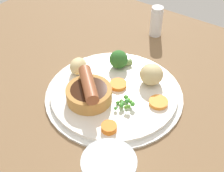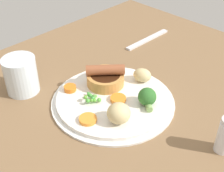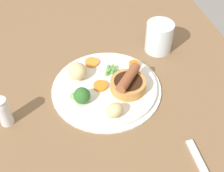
% 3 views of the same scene
% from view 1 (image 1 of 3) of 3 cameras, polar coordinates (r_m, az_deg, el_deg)
% --- Properties ---
extents(dining_table, '(1.10, 0.80, 0.03)m').
position_cam_1_polar(dining_table, '(0.64, 2.49, -4.36)').
color(dining_table, brown).
rests_on(dining_table, ground).
extents(dinner_plate, '(0.29, 0.29, 0.01)m').
position_cam_1_polar(dinner_plate, '(0.65, 0.38, -1.33)').
color(dinner_plate, silver).
rests_on(dinner_plate, dining_table).
extents(sausage_pudding, '(0.09, 0.09, 0.05)m').
position_cam_1_polar(sausage_pudding, '(0.61, -4.23, -1.15)').
color(sausage_pudding, '#BC8442').
rests_on(sausage_pudding, dinner_plate).
extents(pea_pile, '(0.04, 0.04, 0.02)m').
position_cam_1_polar(pea_pile, '(0.60, 2.49, -3.10)').
color(pea_pile, green).
rests_on(pea_pile, dinner_plate).
extents(broccoli_floret_near, '(0.05, 0.05, 0.04)m').
position_cam_1_polar(broccoli_floret_near, '(0.69, 1.31, 4.86)').
color(broccoli_floret_near, '#2D6628').
rests_on(broccoli_floret_near, dinner_plate).
extents(potato_chunk_0, '(0.06, 0.06, 0.04)m').
position_cam_1_polar(potato_chunk_0, '(0.65, 7.22, 2.14)').
color(potato_chunk_0, '#CCB77F').
rests_on(potato_chunk_0, dinner_plate).
extents(potato_chunk_1, '(0.05, 0.05, 0.03)m').
position_cam_1_polar(potato_chunk_1, '(0.68, -6.22, 3.65)').
color(potato_chunk_1, '#CCB77F').
rests_on(potato_chunk_1, dinner_plate).
extents(carrot_slice_0, '(0.05, 0.05, 0.01)m').
position_cam_1_polar(carrot_slice_0, '(0.65, 1.14, 0.26)').
color(carrot_slice_0, orange).
rests_on(carrot_slice_0, dinner_plate).
extents(carrot_slice_1, '(0.04, 0.04, 0.01)m').
position_cam_1_polar(carrot_slice_1, '(0.57, -0.55, -7.59)').
color(carrot_slice_1, orange).
rests_on(carrot_slice_1, dinner_plate).
extents(carrot_slice_3, '(0.04, 0.04, 0.01)m').
position_cam_1_polar(carrot_slice_3, '(0.62, 8.48, -2.96)').
color(carrot_slice_3, orange).
rests_on(carrot_slice_3, dinner_plate).
extents(salt_shaker, '(0.03, 0.03, 0.08)m').
position_cam_1_polar(salt_shaker, '(0.82, 8.11, 11.60)').
color(salt_shaker, silver).
rests_on(salt_shaker, dining_table).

